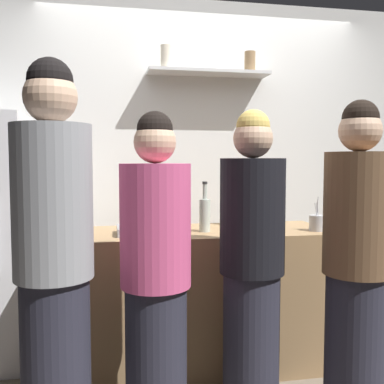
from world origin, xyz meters
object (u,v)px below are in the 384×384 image
baking_pan (145,230)px  person_blonde (252,266)px  wine_bottle_pale_glass (205,213)px  person_brown_jacket (357,266)px  person_pink_top (156,280)px  utensil_holder (317,223)px  wine_bottle_green_glass (61,217)px  water_bottle_plastic (235,210)px  person_grey_hoodie (54,266)px  wine_bottle_amber_glass (173,214)px  wine_bottle_dark_glass (274,214)px

baking_pan → person_blonde: 0.74m
wine_bottle_pale_glass → person_brown_jacket: bearing=-48.3°
person_pink_top → utensil_holder: bearing=94.4°
wine_bottle_green_glass → water_bottle_plastic: size_ratio=1.24×
person_grey_hoodie → person_brown_jacket: size_ratio=1.08×
person_brown_jacket → wine_bottle_amber_glass: bearing=81.1°
wine_bottle_dark_glass → person_brown_jacket: bearing=-73.5°
water_bottle_plastic → person_brown_jacket: 1.04m
wine_bottle_amber_glass → wine_bottle_green_glass: wine_bottle_green_glass is taller
wine_bottle_amber_glass → wine_bottle_green_glass: (-0.70, -0.08, 0.00)m
wine_bottle_amber_glass → person_brown_jacket: (0.82, -0.83, -0.19)m
utensil_holder → wine_bottle_amber_glass: (-0.90, 0.22, 0.05)m
utensil_holder → person_pink_top: bearing=-154.4°
utensil_holder → person_blonde: (-0.57, -0.42, -0.16)m
wine_bottle_pale_glass → wine_bottle_green_glass: bearing=177.6°
wine_bottle_green_glass → water_bottle_plastic: wine_bottle_green_glass is taller
wine_bottle_green_glass → person_blonde: (1.03, -0.56, -0.21)m
person_blonde → person_grey_hoodie: bearing=-132.4°
baking_pan → utensil_holder: bearing=-4.5°
wine_bottle_green_glass → person_pink_top: person_pink_top is taller
wine_bottle_green_glass → person_brown_jacket: person_brown_jacket is taller
wine_bottle_amber_glass → wine_bottle_dark_glass: size_ratio=1.01×
wine_bottle_green_glass → person_blonde: 1.19m
utensil_holder → water_bottle_plastic: (-0.45, 0.35, 0.05)m
baking_pan → person_blonde: bearing=-44.2°
baking_pan → wine_bottle_green_glass: (-0.50, 0.05, 0.08)m
wine_bottle_dark_glass → person_blonde: size_ratio=0.18×
baking_pan → person_brown_jacket: bearing=-34.4°
utensil_holder → wine_bottle_green_glass: wine_bottle_green_glass is taller
utensil_holder → wine_bottle_amber_glass: bearing=166.2°
wine_bottle_amber_glass → wine_bottle_pale_glass: bearing=-32.6°
person_pink_top → person_brown_jacket: size_ratio=0.96×
utensil_holder → wine_bottle_green_glass: size_ratio=0.75×
person_brown_jacket → person_blonde: size_ratio=1.02×
wine_bottle_pale_glass → wine_bottle_green_glass: (-0.88, 0.04, -0.01)m
person_grey_hoodie → wine_bottle_amber_glass: bearing=-83.8°
water_bottle_plastic → wine_bottle_green_glass: bearing=-169.7°
person_brown_jacket → water_bottle_plastic: bearing=57.1°
wine_bottle_pale_glass → person_grey_hoodie: size_ratio=0.18×
wine_bottle_green_glass → person_blonde: size_ratio=0.18×
person_grey_hoodie → person_brown_jacket: 1.47m
wine_bottle_amber_glass → person_pink_top: person_pink_top is taller
wine_bottle_dark_glass → person_pink_top: size_ratio=0.18×
wine_bottle_green_glass → person_grey_hoodie: 0.80m
baking_pan → wine_bottle_green_glass: bearing=173.9°
wine_bottle_amber_glass → wine_bottle_green_glass: bearing=-173.4°
person_grey_hoodie → person_pink_top: (0.46, 0.12, -0.12)m
wine_bottle_green_glass → person_grey_hoodie: bearing=-86.4°
utensil_holder → wine_bottle_amber_glass: wine_bottle_amber_glass is taller
wine_bottle_pale_glass → person_pink_top: (-0.38, -0.63, -0.24)m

